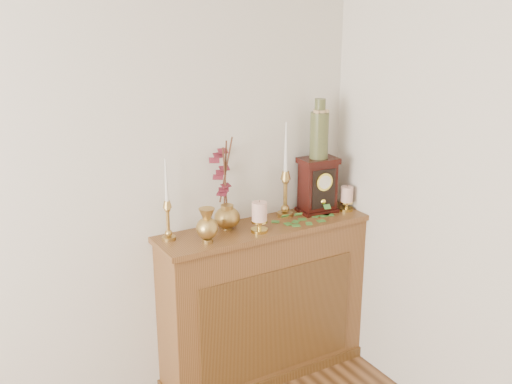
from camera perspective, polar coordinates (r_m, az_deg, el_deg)
console_shelf at (r=3.50m, az=0.82°, el=-10.74°), size 1.24×0.34×0.93m
candlestick_left at (r=3.07m, az=-8.41°, el=-2.08°), size 0.07×0.07×0.43m
candlestick_center at (r=3.38m, az=2.82°, el=0.55°), size 0.09×0.09×0.54m
bud_vase at (r=3.03m, az=-4.68°, el=-3.23°), size 0.11×0.11×0.18m
ginger_jar at (r=3.19m, az=-3.24°, el=0.52°), size 0.21×0.22×0.52m
pillar_candle_left at (r=3.17m, az=0.33°, el=-2.24°), size 0.09×0.09×0.18m
pillar_candle_right at (r=3.54m, az=8.64°, el=-0.50°), size 0.08×0.08×0.15m
ivy_garland at (r=3.37m, az=4.73°, el=-2.52°), size 0.39×0.17×0.07m
mantel_clock at (r=3.47m, az=5.91°, el=0.60°), size 0.22×0.17×0.32m
ceramic_vase at (r=3.40m, az=6.05°, el=5.72°), size 0.10×0.10×0.34m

